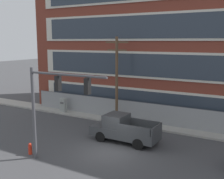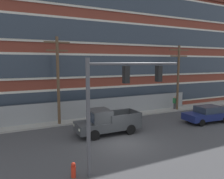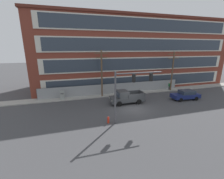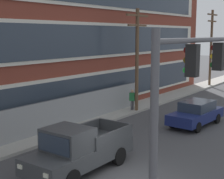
% 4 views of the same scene
% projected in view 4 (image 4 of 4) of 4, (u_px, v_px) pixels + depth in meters
% --- Properties ---
extents(sidewalk_building_side, '(80.00, 2.14, 0.16)m').
position_uv_depth(sidewalk_building_side, '(10.00, 147.00, 17.47)').
color(sidewalk_building_side, '#9E9B93').
rests_on(sidewalk_building_side, ground).
extents(brick_mill_building, '(41.01, 12.27, 14.16)m').
position_uv_depth(brick_mill_building, '(11.00, 16.00, 24.96)').
color(brick_mill_building, brown).
rests_on(brick_mill_building, ground).
extents(traffic_signal_mast, '(5.56, 0.43, 5.91)m').
position_uv_depth(traffic_signal_mast, '(184.00, 94.00, 9.15)').
color(traffic_signal_mast, '#4C4C51').
rests_on(traffic_signal_mast, ground).
extents(pickup_truck_dark_grey, '(5.23, 2.13, 2.04)m').
position_uv_depth(pickup_truck_dark_grey, '(78.00, 150.00, 14.42)').
color(pickup_truck_dark_grey, '#383A3D').
rests_on(pickup_truck_dark_grey, ground).
extents(sedan_navy, '(4.66, 2.13, 1.56)m').
position_uv_depth(sedan_navy, '(196.00, 113.00, 21.84)').
color(sedan_navy, navy).
rests_on(sedan_navy, ground).
extents(utility_pole_midblock, '(2.78, 0.26, 7.59)m').
position_uv_depth(utility_pole_midblock, '(137.00, 55.00, 24.93)').
color(utility_pole_midblock, brown).
rests_on(utility_pole_midblock, ground).
extents(utility_pole_far_east, '(2.69, 0.26, 8.35)m').
position_uv_depth(utility_pole_far_east, '(211.00, 44.00, 37.51)').
color(utility_pole_far_east, brown).
rests_on(utility_pole_far_east, ground).
extents(pedestrian_near_cabinet, '(0.33, 0.45, 1.69)m').
position_uv_depth(pedestrian_near_cabinet, '(132.00, 99.00, 25.59)').
color(pedestrian_near_cabinet, '#4C4C51').
rests_on(pedestrian_near_cabinet, ground).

